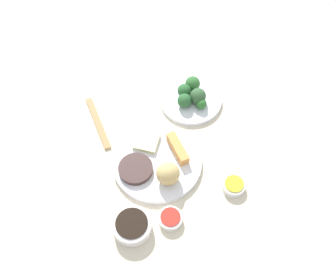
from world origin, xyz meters
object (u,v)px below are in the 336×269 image
Objects in this scene: broccoli_plate at (191,99)px; soy_sauce_bowl at (132,226)px; chopsticks_pair at (98,123)px; main_plate at (157,162)px; sauce_ramekin_sweet_and_sour at (170,219)px; sauce_ramekin_hot_mustard at (234,186)px.

soy_sauce_bowl reaches higher than broccoli_plate.
broccoli_plate is 0.48m from soy_sauce_bowl.
soy_sauce_bowl is at bearing 53.25° from chopsticks_pair.
main_plate reaches higher than chopsticks_pair.
soy_sauce_bowl is 0.11m from sauce_ramekin_sweet_and_sour.
main_plate is 2.54× the size of soy_sauce_bowl.
broccoli_plate is 0.32m from chopsticks_pair.
sauce_ramekin_sweet_and_sour is 0.40m from chopsticks_pair.
sauce_ramekin_hot_mustard is 0.32× the size of chopsticks_pair.
broccoli_plate is 0.34m from sauce_ramekin_hot_mustard.
broccoli_plate is at bearing -156.44° from sauce_ramekin_sweet_and_sour.
soy_sauce_bowl is (0.21, 0.06, 0.01)m from main_plate.
broccoli_plate is (-0.26, -0.04, -0.00)m from main_plate.
sauce_ramekin_hot_mustard reaches higher than chopsticks_pair.
broccoli_plate is at bearing -171.52° from main_plate.
sauce_ramekin_hot_mustard reaches higher than broccoli_plate.
main_plate is 1.28× the size of chopsticks_pair.
soy_sauce_bowl reaches higher than sauce_ramekin_hot_mustard.
sauce_ramekin_hot_mustard is 0.21m from sauce_ramekin_sweet_and_sour.
sauce_ramekin_hot_mustard is at bearing 52.47° from broccoli_plate.
broccoli_plate is at bearing -127.53° from sauce_ramekin_hot_mustard.
chopsticks_pair is (0.24, -0.20, -0.00)m from broccoli_plate.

